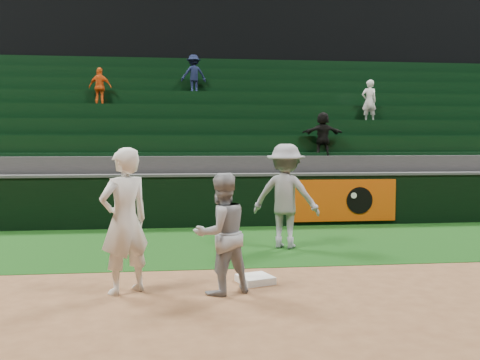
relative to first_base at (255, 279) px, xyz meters
name	(u,v)px	position (x,y,z in m)	size (l,w,h in m)	color
ground	(245,284)	(-0.15, -0.06, -0.05)	(70.00, 70.00, 0.00)	brown
foul_grass	(226,244)	(-0.15, 2.94, -0.05)	(36.00, 4.20, 0.01)	#0E350D
upper_deck	(197,54)	(-0.15, 17.39, 5.95)	(40.00, 12.00, 12.00)	black
first_base	(255,279)	(0.00, 0.00, 0.00)	(0.44, 0.44, 0.10)	white
first_baseman	(124,221)	(-1.77, -0.30, 0.91)	(0.70, 0.46, 1.91)	white
baserunner	(221,233)	(-0.52, -0.47, 0.74)	(0.77, 0.60, 1.59)	#989BA2
base_coach	(286,196)	(0.93, 2.40, 0.93)	(1.26, 0.72, 1.95)	gray
field_wall	(218,200)	(-0.13, 5.14, 0.58)	(36.00, 0.45, 1.25)	black
stadium_seating	(207,152)	(-0.16, 8.91, 1.65)	(36.00, 5.95, 4.85)	#333436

